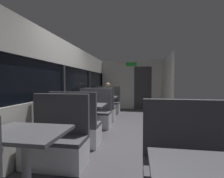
{
  "coord_description": "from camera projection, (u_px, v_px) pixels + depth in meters",
  "views": [
    {
      "loc": [
        0.37,
        -3.75,
        1.3
      ],
      "look_at": [
        -0.58,
        2.1,
        1.03
      ],
      "focal_mm": 26.5,
      "sensor_mm": 36.0,
      "label": 1
    }
  ],
  "objects": [
    {
      "name": "bench_front_aisle_facing_entry",
      "position": [
        190.0,
        176.0,
        1.7
      ],
      "size": [
        0.95,
        0.5,
        1.1
      ],
      "color": "silver",
      "rests_on": "ground_plane"
    },
    {
      "name": "bench_far_window_facing_end",
      "position": [
        101.0,
        110.0,
        5.57
      ],
      "size": [
        0.95,
        0.5,
        1.1
      ],
      "color": "silver",
      "rests_on": "ground_plane"
    },
    {
      "name": "carriage_aisle_panel_right",
      "position": [
        167.0,
        85.0,
        6.49
      ],
      "size": [
        0.08,
        2.4,
        2.3
      ],
      "primitive_type": "cube",
      "color": "beige",
      "rests_on": "ground_plane"
    },
    {
      "name": "carriage_end_bulkhead",
      "position": [
        132.0,
        85.0,
        7.89
      ],
      "size": [
        2.9,
        0.11,
        2.3
      ],
      "color": "beige",
      "rests_on": "ground_plane"
    },
    {
      "name": "dining_table_near_window",
      "position": [
        26.0,
        140.0,
        1.87
      ],
      "size": [
        0.9,
        0.7,
        0.74
      ],
      "color": "#9E9EA3",
      "rests_on": "ground_plane"
    },
    {
      "name": "bench_mid_window_facing_end",
      "position": [
        76.0,
        129.0,
        3.38
      ],
      "size": [
        0.95,
        0.5,
        1.1
      ],
      "color": "silver",
      "rests_on": "ground_plane"
    },
    {
      "name": "dining_table_mid_window",
      "position": [
        87.0,
        108.0,
        4.06
      ],
      "size": [
        0.9,
        0.7,
        0.74
      ],
      "color": "#9E9EA3",
      "rests_on": "ground_plane"
    },
    {
      "name": "bench_near_window_facing_entry",
      "position": [
        56.0,
        144.0,
        2.58
      ],
      "size": [
        0.95,
        0.5,
        1.1
      ],
      "color": "silver",
      "rests_on": "ground_plane"
    },
    {
      "name": "ground_plane",
      "position": [
        122.0,
        138.0,
        3.82
      ],
      "size": [
        3.3,
        9.2,
        0.02
      ],
      "primitive_type": "cube",
      "color": "#423F44"
    },
    {
      "name": "seated_passenger",
      "position": [
        108.0,
        100.0,
        6.87
      ],
      "size": [
        0.47,
        0.55,
        1.26
      ],
      "color": "#26262D",
      "rests_on": "ground_plane"
    },
    {
      "name": "dining_table_far_window",
      "position": [
        105.0,
        99.0,
        6.24
      ],
      "size": [
        0.9,
        0.7,
        0.74
      ],
      "color": "#9E9EA3",
      "rests_on": "ground_plane"
    },
    {
      "name": "bench_mid_window_facing_entry",
      "position": [
        94.0,
        115.0,
        4.76
      ],
      "size": [
        0.95,
        0.5,
        1.1
      ],
      "color": "silver",
      "rests_on": "ground_plane"
    },
    {
      "name": "carriage_window_panel_left",
      "position": [
        63.0,
        89.0,
        4.0
      ],
      "size": [
        0.09,
        8.48,
        2.3
      ],
      "color": "beige",
      "rests_on": "ground_plane"
    },
    {
      "name": "bench_far_window_facing_entry",
      "position": [
        108.0,
        105.0,
        6.95
      ],
      "size": [
        0.95,
        0.5,
        1.1
      ],
      "color": "silver",
      "rests_on": "ground_plane"
    }
  ]
}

